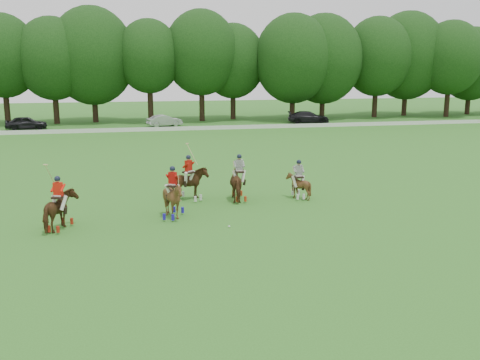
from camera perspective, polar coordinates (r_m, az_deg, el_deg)
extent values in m
plane|color=#2F691E|center=(22.96, -3.20, -5.81)|extent=(180.00, 180.00, 0.00)
cylinder|color=black|center=(72.05, -23.64, 7.43)|extent=(0.70, 0.70, 4.98)
ellipsoid|color=black|center=(71.91, -24.03, 12.02)|extent=(8.80, 8.80, 10.12)
cylinder|color=black|center=(70.73, -19.05, 7.57)|extent=(0.70, 0.70, 4.64)
ellipsoid|color=black|center=(70.58, -19.37, 12.12)|extent=(8.80, 8.80, 10.13)
cylinder|color=black|center=(71.37, -15.21, 7.71)|extent=(0.70, 0.70, 4.31)
ellipsoid|color=black|center=(71.22, -15.49, 12.65)|extent=(10.67, 10.67, 12.27)
cylinder|color=black|center=(69.81, -9.54, 8.26)|extent=(0.70, 0.70, 5.24)
ellipsoid|color=black|center=(69.69, -9.70, 12.89)|extent=(8.06, 8.06, 9.26)
cylinder|color=black|center=(70.69, -4.09, 8.41)|extent=(0.70, 0.70, 5.19)
ellipsoid|color=black|center=(70.57, -4.16, 13.41)|extent=(9.50, 9.50, 10.92)
cylinder|color=black|center=(72.82, -0.75, 8.27)|extent=(0.70, 0.70, 4.48)
ellipsoid|color=black|center=(72.67, -0.76, 12.57)|extent=(8.60, 8.60, 9.89)
cylinder|color=black|center=(72.01, 5.60, 8.06)|extent=(0.70, 0.70, 4.21)
ellipsoid|color=black|center=(71.84, 5.70, 12.76)|extent=(10.11, 10.11, 11.63)
cylinder|color=black|center=(74.83, 8.76, 8.08)|extent=(0.70, 0.70, 4.07)
ellipsoid|color=black|center=(74.67, 8.91, 12.64)|extent=(10.46, 10.46, 12.03)
cylinder|color=black|center=(78.16, 14.20, 8.28)|extent=(0.70, 0.70, 4.79)
ellipsoid|color=black|center=(78.04, 14.43, 12.64)|extent=(9.47, 9.47, 10.89)
cylinder|color=black|center=(82.06, 17.15, 8.16)|extent=(0.70, 0.70, 4.44)
ellipsoid|color=black|center=(81.94, 17.43, 12.54)|extent=(10.84, 10.84, 12.47)
cylinder|color=black|center=(81.83, 21.23, 8.01)|extent=(0.70, 0.70, 4.86)
ellipsoid|color=black|center=(81.71, 21.54, 12.05)|extent=(8.94, 8.94, 10.28)
cylinder|color=black|center=(87.38, 23.14, 7.75)|extent=(0.70, 0.70, 3.90)
ellipsoid|color=black|center=(87.23, 23.44, 11.30)|extent=(9.29, 9.29, 10.68)
cube|color=white|center=(60.08, -8.94, 5.39)|extent=(120.00, 0.10, 0.44)
imported|color=black|center=(65.31, -21.84, 5.68)|extent=(4.60, 2.17, 1.52)
imported|color=#ADACB2|center=(64.58, -8.06, 6.28)|extent=(4.35, 2.47, 1.36)
imported|color=black|center=(68.27, 7.30, 6.67)|extent=(5.51, 3.21, 1.50)
imported|color=#462B12|center=(24.61, -18.68, -3.14)|extent=(1.61, 2.22, 1.71)
cube|color=black|center=(24.45, -18.78, -1.72)|extent=(0.62, 0.68, 0.08)
cylinder|color=tan|center=(24.41, -19.55, 0.42)|extent=(0.31, 0.73, 1.08)
imported|color=#462B12|center=(28.53, -5.48, -0.45)|extent=(2.31, 2.27, 1.77)
cube|color=black|center=(28.40, -5.50, 0.83)|extent=(0.70, 0.71, 0.08)
cylinder|color=tan|center=(28.45, -5.12, 2.74)|extent=(0.51, 0.61, 1.08)
imported|color=#462B12|center=(25.32, -7.14, -2.06)|extent=(2.02, 2.10, 1.80)
cube|color=black|center=(25.17, -7.18, -0.59)|extent=(0.64, 0.70, 0.08)
cylinder|color=tan|center=(25.08, -6.53, -0.81)|extent=(0.12, 0.20, 1.29)
imported|color=#462B12|center=(28.46, -0.08, -0.39)|extent=(1.07, 2.18, 1.80)
cube|color=black|center=(28.32, -0.08, 0.92)|extent=(0.47, 0.58, 0.08)
cylinder|color=tan|center=(28.29, -0.68, 0.74)|extent=(0.04, 0.21, 1.29)
imported|color=#462B12|center=(29.04, 6.24, -0.63)|extent=(1.18, 1.32, 1.39)
cube|color=black|center=(28.93, 6.26, 0.35)|extent=(0.47, 0.58, 0.08)
cylinder|color=tan|center=(28.87, 5.69, 0.18)|extent=(0.04, 0.21, 1.29)
sphere|color=white|center=(23.87, -1.17, -4.98)|extent=(0.09, 0.09, 0.09)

